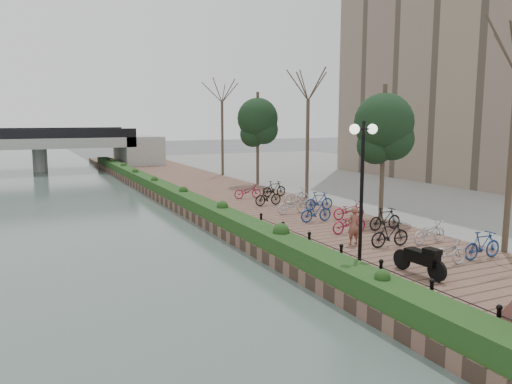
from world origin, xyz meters
TOP-DOWN VIEW (x-y plane):
  - ground at (0.00, 0.00)m, footprint 220.00×220.00m
  - promenade at (4.00, 17.50)m, footprint 8.00×75.00m
  - inland_pavement at (20.00, 17.50)m, footprint 24.00×75.00m
  - hedge at (0.60, 20.00)m, footprint 1.10×56.00m
  - chain_fence at (1.40, 2.00)m, footprint 0.10×14.10m
  - lamppost at (1.87, 2.63)m, footprint 1.02×0.32m
  - motorcycle at (3.10, 1.23)m, footprint 0.66×1.80m
  - pedestrian at (3.57, 5.28)m, footprint 0.55×0.36m
  - bicycle_parking at (5.49, 9.44)m, footprint 2.40×17.32m
  - street_trees at (8.00, 12.68)m, footprint 3.20×37.12m

SIDE VIEW (x-z plane):
  - ground at x=0.00m, z-range 0.00..0.00m
  - promenade at x=4.00m, z-range 0.00..0.50m
  - inland_pavement at x=20.00m, z-range 0.00..0.50m
  - hedge at x=0.60m, z-range 0.50..1.10m
  - chain_fence at x=1.40m, z-range 0.50..1.20m
  - bicycle_parking at x=5.49m, z-range 0.47..1.47m
  - motorcycle at x=3.10m, z-range 0.50..1.61m
  - pedestrian at x=3.57m, z-range 0.50..2.00m
  - street_trees at x=8.00m, z-range 0.29..7.09m
  - lamppost at x=1.87m, z-range 1.57..6.36m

